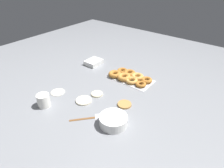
# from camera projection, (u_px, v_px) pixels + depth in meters

# --- Properties ---
(ground_plane) EXTENTS (3.00, 3.00, 0.00)m
(ground_plane) POSITION_uv_depth(u_px,v_px,m) (102.00, 92.00, 1.48)
(ground_plane) COLOR gray
(pancake_0) EXTENTS (0.11, 0.11, 0.01)m
(pancake_0) POSITION_uv_depth(u_px,v_px,m) (84.00, 101.00, 1.38)
(pancake_0) COLOR beige
(pancake_0) RESTS_ON ground_plane
(pancake_1) EXTENTS (0.10, 0.10, 0.01)m
(pancake_1) POSITION_uv_depth(u_px,v_px,m) (58.00, 92.00, 1.47)
(pancake_1) COLOR silver
(pancake_1) RESTS_ON ground_plane
(pancake_2) EXTENTS (0.09, 0.09, 0.01)m
(pancake_2) POSITION_uv_depth(u_px,v_px,m) (124.00, 104.00, 1.34)
(pancake_2) COLOR #B27F42
(pancake_2) RESTS_ON ground_plane
(pancake_3) EXTENTS (0.08, 0.08, 0.01)m
(pancake_3) POSITION_uv_depth(u_px,v_px,m) (97.00, 94.00, 1.44)
(pancake_3) COLOR beige
(pancake_3) RESTS_ON ground_plane
(donut_tray) EXTENTS (0.36, 0.20, 0.04)m
(donut_tray) POSITION_uv_depth(u_px,v_px,m) (129.00, 77.00, 1.63)
(donut_tray) COLOR silver
(donut_tray) RESTS_ON ground_plane
(batter_bowl) EXTENTS (0.17, 0.17, 0.06)m
(batter_bowl) POSITION_uv_depth(u_px,v_px,m) (113.00, 120.00, 1.17)
(batter_bowl) COLOR white
(batter_bowl) RESTS_ON ground_plane
(container_stack) EXTENTS (0.12, 0.15, 0.04)m
(container_stack) POSITION_uv_depth(u_px,v_px,m) (94.00, 62.00, 1.86)
(container_stack) COLOR white
(container_stack) RESTS_ON ground_plane
(paper_cup) EXTENTS (0.08, 0.08, 0.09)m
(paper_cup) POSITION_uv_depth(u_px,v_px,m) (44.00, 100.00, 1.31)
(paper_cup) COLOR white
(paper_cup) RESTS_ON ground_plane
(spatula) EXTENTS (0.22, 0.24, 0.01)m
(spatula) POSITION_uv_depth(u_px,v_px,m) (100.00, 117.00, 1.24)
(spatula) COLOR brown
(spatula) RESTS_ON ground_plane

